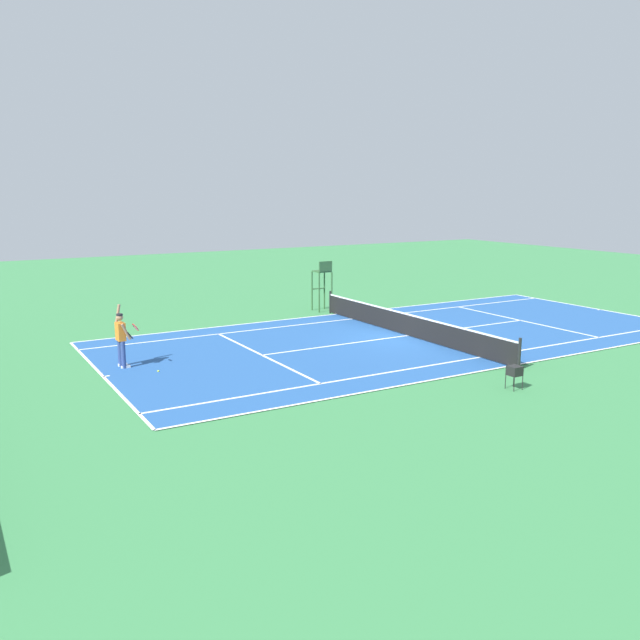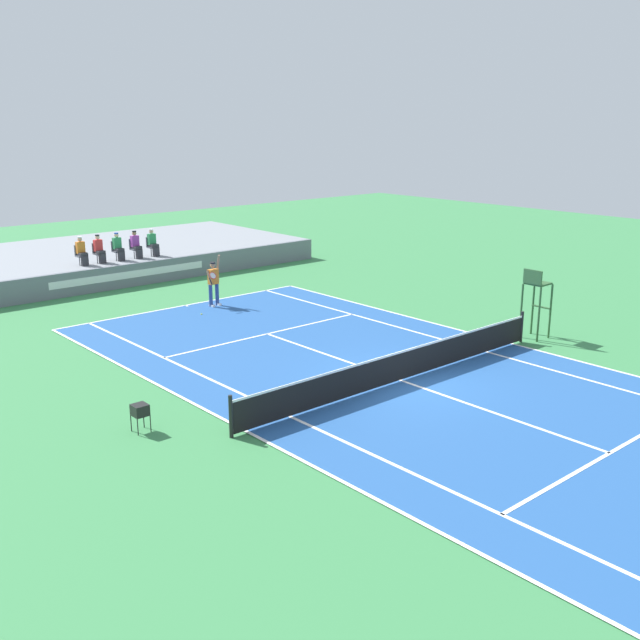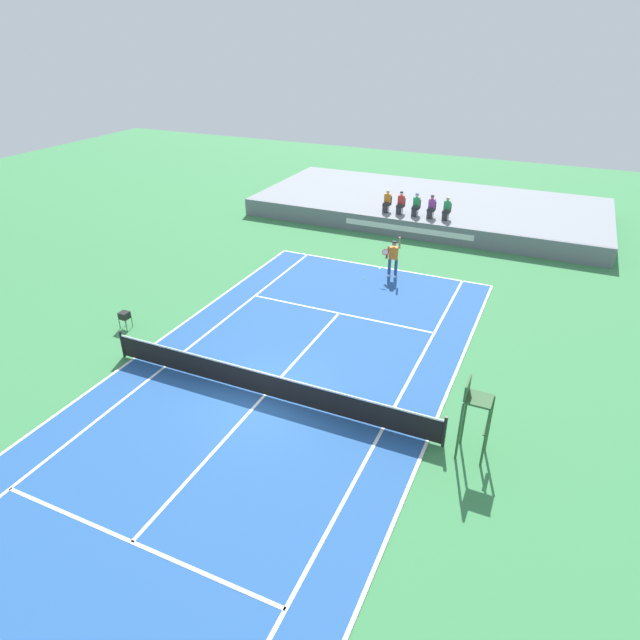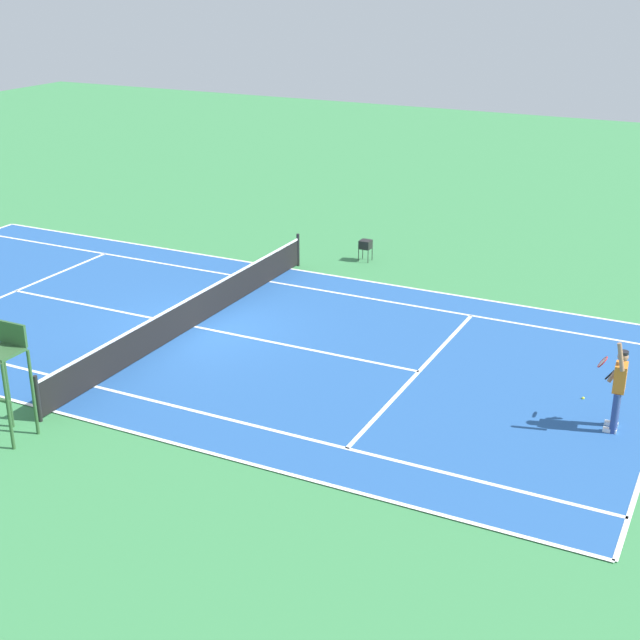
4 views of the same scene
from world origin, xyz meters
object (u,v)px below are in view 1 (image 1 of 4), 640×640
(tennis_player, at_px, (121,338))
(tennis_ball, at_px, (158,371))
(umpire_chair, at_px, (323,279))
(ball_hopper, at_px, (515,370))

(tennis_player, relative_size, tennis_ball, 30.63)
(umpire_chair, distance_m, ball_hopper, 14.20)
(tennis_ball, relative_size, ball_hopper, 0.10)
(tennis_player, height_order, tennis_ball, tennis_player)
(umpire_chair, bearing_deg, tennis_ball, 124.24)
(tennis_ball, bearing_deg, umpire_chair, -55.76)
(umpire_chair, relative_size, ball_hopper, 3.49)
(umpire_chair, bearing_deg, ball_hopper, 172.96)
(tennis_ball, bearing_deg, tennis_player, 36.16)
(tennis_player, distance_m, ball_hopper, 12.46)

